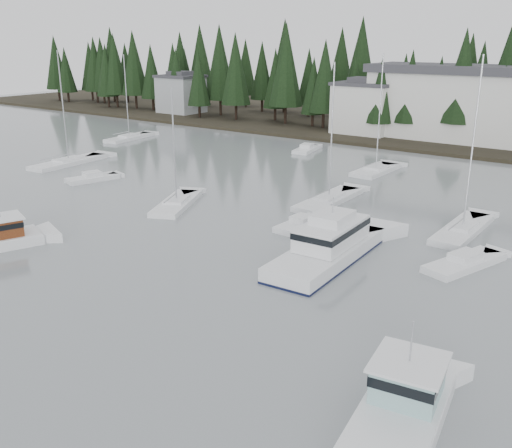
{
  "coord_description": "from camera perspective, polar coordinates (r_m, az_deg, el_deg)",
  "views": [
    {
      "loc": [
        22.33,
        -6.04,
        15.3
      ],
      "look_at": [
        -0.58,
        25.42,
        2.5
      ],
      "focal_mm": 40.0,
      "sensor_mm": 36.0,
      "label": 1
    }
  ],
  "objects": [
    {
      "name": "far_shore_land",
      "position": [
        106.54,
        23.84,
        8.42
      ],
      "size": [
        240.0,
        54.0,
        1.0
      ],
      "primitive_type": "cube",
      "color": "black",
      "rests_on": "ground"
    },
    {
      "name": "conifer_treeline",
      "position": [
        95.94,
        22.33,
        7.68
      ],
      "size": [
        200.0,
        22.0,
        20.0
      ],
      "primitive_type": null,
      "color": "black",
      "rests_on": "ground"
    },
    {
      "name": "house_west",
      "position": [
        94.72,
        10.83,
        11.43
      ],
      "size": [
        9.54,
        7.42,
        8.75
      ],
      "color": "silver",
      "rests_on": "ground"
    },
    {
      "name": "house_far_west",
      "position": [
        120.3,
        -7.51,
        12.86
      ],
      "size": [
        8.48,
        7.42,
        8.25
      ],
      "color": "#999EA0",
      "rests_on": "ground"
    },
    {
      "name": "harbor_inn",
      "position": [
        92.42,
        20.38,
        11.18
      ],
      "size": [
        29.5,
        11.5,
        10.9
      ],
      "color": "silver",
      "rests_on": "ground"
    },
    {
      "name": "cabin_cruiser_center",
      "position": [
        41.31,
        7.27,
        -2.5
      ],
      "size": [
        4.37,
        12.49,
        5.3
      ],
      "rotation": [
        0.0,
        0.0,
        1.61
      ],
      "color": "white",
      "rests_on": "ground"
    },
    {
      "name": "lobster_boat_teal",
      "position": [
        24.92,
        13.93,
        -18.56
      ],
      "size": [
        4.41,
        9.45,
        5.06
      ],
      "rotation": [
        0.0,
        0.0,
        1.71
      ],
      "color": "white",
      "rests_on": "ground"
    },
    {
      "name": "sailboat_1",
      "position": [
        76.27,
        -18.2,
        5.77
      ],
      "size": [
        3.81,
        10.85,
        14.37
      ],
      "rotation": [
        0.0,
        0.0,
        1.66
      ],
      "color": "white",
      "rests_on": "ground"
    },
    {
      "name": "sailboat_3",
      "position": [
        49.87,
        19.95,
        -0.69
      ],
      "size": [
        2.57,
        9.66,
        14.63
      ],
      "rotation": [
        0.0,
        0.0,
        1.57
      ],
      "color": "white",
      "rests_on": "ground"
    },
    {
      "name": "sailboat_4",
      "position": [
        54.75,
        -7.94,
        1.87
      ],
      "size": [
        5.95,
        8.8,
        11.57
      ],
      "rotation": [
        0.0,
        0.0,
        2.01
      ],
      "color": "white",
      "rests_on": "ground"
    },
    {
      "name": "sailboat_6",
      "position": [
        69.45,
        11.88,
        5.16
      ],
      "size": [
        3.08,
        8.17,
        14.11
      ],
      "rotation": [
        0.0,
        0.0,
        1.55
      ],
      "color": "white",
      "rests_on": "ground"
    },
    {
      "name": "sailboat_8",
      "position": [
        55.99,
        7.3,
        2.27
      ],
      "size": [
        2.79,
        10.01,
        13.7
      ],
      "rotation": [
        0.0,
        0.0,
        1.58
      ],
      "color": "white",
      "rests_on": "ground"
    },
    {
      "name": "sailboat_10",
      "position": [
        92.76,
        -12.55,
        8.33
      ],
      "size": [
        3.77,
        9.38,
        13.38
      ],
      "rotation": [
        0.0,
        0.0,
        1.7
      ],
      "color": "white",
      "rests_on": "ground"
    },
    {
      "name": "runabout_0",
      "position": [
        66.52,
        -16.02,
        4.31
      ],
      "size": [
        3.62,
        6.07,
        1.42
      ],
      "rotation": [
        0.0,
        0.0,
        1.3
      ],
      "color": "white",
      "rests_on": "ground"
    },
    {
      "name": "runabout_1",
      "position": [
        42.61,
        20.12,
        -3.82
      ],
      "size": [
        4.26,
        7.28,
        1.42
      ],
      "rotation": [
        0.0,
        0.0,
        1.25
      ],
      "color": "white",
      "rests_on": "ground"
    },
    {
      "name": "runabout_3",
      "position": [
        81.27,
        5.11,
        7.37
      ],
      "size": [
        3.26,
        6.36,
        1.42
      ],
      "rotation": [
        0.0,
        0.0,
        1.75
      ],
      "color": "white",
      "rests_on": "ground"
    },
    {
      "name": "runabout_4",
      "position": [
        48.23,
        4.58,
        -0.19
      ],
      "size": [
        2.43,
        5.42,
        1.42
      ],
      "rotation": [
        0.0,
        0.0,
        1.53
      ],
      "color": "white",
      "rests_on": "ground"
    }
  ]
}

